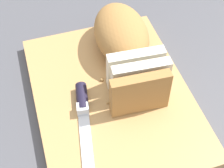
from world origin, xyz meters
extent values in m
plane|color=#4C4C51|center=(0.00, 0.00, 0.00)|extent=(3.00, 3.00, 0.00)
cube|color=tan|center=(0.00, 0.00, 0.01)|extent=(0.42, 0.32, 0.03)
ellipsoid|color=#A8753D|center=(-0.12, 0.06, 0.07)|extent=(0.20, 0.13, 0.09)
cube|color=#F2E8CC|center=(-0.01, 0.05, 0.07)|extent=(0.04, 0.12, 0.09)
cube|color=#F2E8CC|center=(0.02, 0.05, 0.07)|extent=(0.03, 0.12, 0.09)
cube|color=#A8753D|center=(0.05, 0.04, 0.07)|extent=(0.03, 0.12, 0.09)
cube|color=silver|center=(0.13, -0.09, 0.03)|extent=(0.21, 0.06, 0.00)
cylinder|color=black|center=(0.00, -0.06, 0.04)|extent=(0.07, 0.03, 0.02)
cube|color=silver|center=(0.03, -0.07, 0.04)|extent=(0.02, 0.03, 0.02)
sphere|color=tan|center=(-0.08, 0.02, 0.03)|extent=(0.00, 0.00, 0.00)
sphere|color=tan|center=(-0.04, -0.01, 0.03)|extent=(0.01, 0.01, 0.01)
sphere|color=tan|center=(0.02, -0.02, 0.03)|extent=(0.01, 0.01, 0.01)
sphere|color=tan|center=(0.05, 0.01, 0.03)|extent=(0.00, 0.00, 0.00)
camera|label=1|loc=(0.38, -0.12, 0.56)|focal=51.30mm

